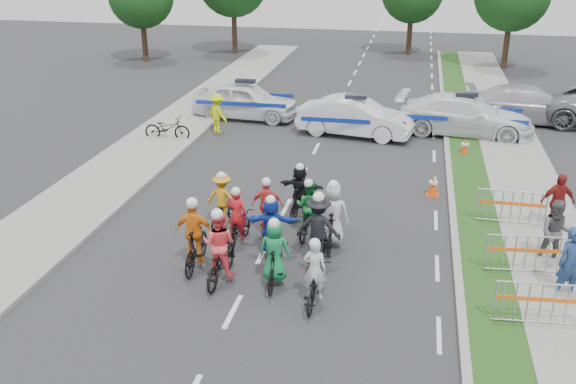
% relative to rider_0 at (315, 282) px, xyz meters
% --- Properties ---
extents(ground, '(90.00, 90.00, 0.00)m').
position_rel_rider_0_xyz_m(ground, '(-1.77, -0.73, -0.57)').
color(ground, '#28282B').
rests_on(ground, ground).
extents(curb_right, '(0.20, 60.00, 0.12)m').
position_rel_rider_0_xyz_m(curb_right, '(3.33, 4.27, -0.51)').
color(curb_right, gray).
rests_on(curb_right, ground).
extents(grass_strip, '(1.20, 60.00, 0.11)m').
position_rel_rider_0_xyz_m(grass_strip, '(4.03, 4.27, -0.52)').
color(grass_strip, '#194115').
rests_on(grass_strip, ground).
extents(sidewalk_right, '(2.40, 60.00, 0.13)m').
position_rel_rider_0_xyz_m(sidewalk_right, '(5.83, 4.27, -0.51)').
color(sidewalk_right, gray).
rests_on(sidewalk_right, ground).
extents(sidewalk_left, '(3.00, 60.00, 0.13)m').
position_rel_rider_0_xyz_m(sidewalk_left, '(-8.27, 4.27, -0.51)').
color(sidewalk_left, gray).
rests_on(sidewalk_left, ground).
extents(rider_0, '(0.66, 1.71, 1.72)m').
position_rel_rider_0_xyz_m(rider_0, '(0.00, 0.00, 0.00)').
color(rider_0, black).
rests_on(rider_0, ground).
extents(rider_1, '(0.78, 1.75, 1.82)m').
position_rel_rider_0_xyz_m(rider_1, '(-1.08, 0.65, 0.14)').
color(rider_1, black).
rests_on(rider_1, ground).
extents(rider_2, '(0.84, 1.95, 1.97)m').
position_rel_rider_0_xyz_m(rider_2, '(-2.45, 0.60, 0.15)').
color(rider_2, black).
rests_on(rider_2, ground).
extents(rider_3, '(1.01, 1.91, 1.99)m').
position_rel_rider_0_xyz_m(rider_3, '(-3.25, 1.09, 0.19)').
color(rider_3, black).
rests_on(rider_3, ground).
extents(rider_4, '(1.16, 2.03, 2.05)m').
position_rel_rider_0_xyz_m(rider_4, '(-0.22, 1.91, 0.22)').
color(rider_4, black).
rests_on(rider_4, ground).
extents(rider_5, '(1.45, 1.72, 1.76)m').
position_rel_rider_0_xyz_m(rider_5, '(-1.50, 2.14, 0.17)').
color(rider_5, black).
rests_on(rider_5, ground).
extents(rider_6, '(0.76, 1.75, 1.74)m').
position_rel_rider_0_xyz_m(rider_6, '(-2.55, 2.57, 0.01)').
color(rider_6, black).
rests_on(rider_6, ground).
extents(rider_7, '(0.84, 1.90, 1.99)m').
position_rel_rider_0_xyz_m(rider_7, '(0.02, 2.93, 0.20)').
color(rider_7, black).
rests_on(rider_7, ground).
extents(rider_8, '(0.82, 1.76, 1.73)m').
position_rel_rider_0_xyz_m(rider_8, '(-0.75, 3.54, 0.08)').
color(rider_8, black).
rests_on(rider_8, ground).
extents(rider_9, '(0.93, 1.72, 1.75)m').
position_rel_rider_0_xyz_m(rider_9, '(-1.91, 3.38, 0.11)').
color(rider_9, black).
rests_on(rider_9, ground).
extents(rider_10, '(1.02, 1.76, 1.73)m').
position_rel_rider_0_xyz_m(rider_10, '(-3.29, 3.63, 0.10)').
color(rider_10, black).
rests_on(rider_10, ground).
extents(rider_11, '(1.44, 1.71, 1.74)m').
position_rel_rider_0_xyz_m(rider_11, '(-1.22, 4.74, 0.17)').
color(rider_11, black).
rests_on(rider_11, ground).
extents(police_car_0, '(4.97, 2.33, 1.64)m').
position_rel_rider_0_xyz_m(police_car_0, '(-5.65, 15.07, 0.25)').
color(police_car_0, white).
rests_on(police_car_0, ground).
extents(police_car_1, '(5.03, 2.47, 1.59)m').
position_rel_rider_0_xyz_m(police_car_1, '(-0.46, 13.38, 0.22)').
color(police_car_1, white).
rests_on(police_car_1, ground).
extents(police_car_2, '(5.92, 2.99, 1.65)m').
position_rel_rider_0_xyz_m(police_car_2, '(4.05, 14.44, 0.25)').
color(police_car_2, white).
rests_on(police_car_2, ground).
extents(civilian_sedan, '(5.62, 2.41, 1.61)m').
position_rel_rider_0_xyz_m(civilian_sedan, '(7.01, 16.96, 0.23)').
color(civilian_sedan, '#B1B1B6').
rests_on(civilian_sedan, ground).
extents(spectator_0, '(0.72, 0.54, 1.78)m').
position_rel_rider_0_xyz_m(spectator_0, '(5.79, 1.47, 0.32)').
color(spectator_0, navy).
rests_on(spectator_0, ground).
extents(spectator_1, '(0.92, 0.74, 1.78)m').
position_rel_rider_0_xyz_m(spectator_1, '(5.74, 3.07, 0.32)').
color(spectator_1, '#515054').
rests_on(spectator_1, ground).
extents(spectator_2, '(1.07, 0.65, 1.71)m').
position_rel_rider_0_xyz_m(spectator_2, '(6.17, 5.33, 0.28)').
color(spectator_2, maroon).
rests_on(spectator_2, ground).
extents(marshal_hiviz, '(1.26, 1.15, 1.70)m').
position_rel_rider_0_xyz_m(marshal_hiviz, '(-6.23, 12.59, 0.28)').
color(marshal_hiviz, '#CDE40C').
rests_on(marshal_hiviz, ground).
extents(barrier_0, '(2.03, 0.65, 1.12)m').
position_rel_rider_0_xyz_m(barrier_0, '(4.93, -0.02, -0.01)').
color(barrier_0, '#A5A8AD').
rests_on(barrier_0, ground).
extents(barrier_1, '(2.04, 0.69, 1.12)m').
position_rel_rider_0_xyz_m(barrier_1, '(4.93, 2.31, -0.01)').
color(barrier_1, '#A5A8AD').
rests_on(barrier_1, ground).
extents(barrier_2, '(2.01, 0.53, 1.12)m').
position_rel_rider_0_xyz_m(barrier_2, '(4.93, 5.29, -0.01)').
color(barrier_2, '#A5A8AD').
rests_on(barrier_2, ground).
extents(cone_0, '(0.40, 0.40, 0.70)m').
position_rel_rider_0_xyz_m(cone_0, '(2.74, 7.26, -0.23)').
color(cone_0, '#F24C0C').
rests_on(cone_0, ground).
extents(cone_1, '(0.40, 0.40, 0.70)m').
position_rel_rider_0_xyz_m(cone_1, '(3.96, 11.60, -0.23)').
color(cone_1, '#F24C0C').
rests_on(cone_1, ground).
extents(parked_bike, '(1.94, 0.79, 1.00)m').
position_rel_rider_0_xyz_m(parked_bike, '(-7.99, 11.23, -0.07)').
color(parked_bike, black).
rests_on(parked_bike, ground).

